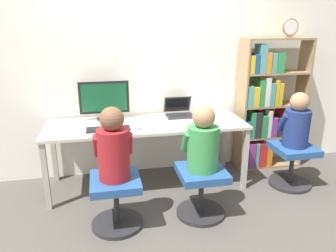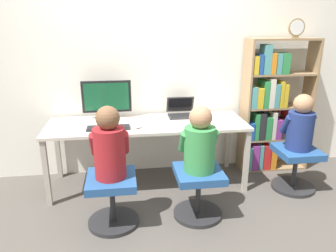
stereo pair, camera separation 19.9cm
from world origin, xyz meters
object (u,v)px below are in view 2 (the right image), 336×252
at_px(office_chair_left, 112,196).
at_px(desk_clock, 297,28).
at_px(desktop_monitor, 107,99).
at_px(bookshelf, 270,111).
at_px(person_near_shelf, 300,125).
at_px(office_chair_right, 198,189).
at_px(person_at_laptop, 200,143).
at_px(person_at_monitor, 109,146).
at_px(laptop, 182,112).
at_px(office_chair_side, 295,165).
at_px(keyboard, 108,128).

bearing_deg(office_chair_left, desk_clock, 22.95).
xyz_separation_m(desktop_monitor, desk_clock, (2.09, -0.08, 0.75)).
bearing_deg(bookshelf, person_near_shelf, -79.64).
distance_m(office_chair_right, bookshelf, 1.47).
relative_size(desktop_monitor, office_chair_right, 1.14).
height_order(person_at_laptop, bookshelf, bookshelf).
relative_size(person_at_monitor, person_at_laptop, 1.06).
xyz_separation_m(bookshelf, person_near_shelf, (0.10, -0.53, -0.02)).
xyz_separation_m(laptop, person_at_monitor, (-0.79, -0.92, -0.01)).
distance_m(laptop, person_at_laptop, 0.90).
xyz_separation_m(desktop_monitor, person_at_monitor, (0.04, -0.94, -0.19)).
xyz_separation_m(laptop, person_at_laptop, (-0.00, -0.90, -0.03)).
relative_size(person_at_laptop, bookshelf, 0.38).
height_order(office_chair_left, desk_clock, desk_clock).
height_order(laptop, office_chair_side, laptop).
bearing_deg(keyboard, office_chair_side, -5.32).
distance_m(person_at_laptop, bookshelf, 1.39).
xyz_separation_m(laptop, office_chair_right, (-0.00, -0.91, -0.49)).
height_order(laptop, person_at_monitor, person_at_monitor).
bearing_deg(person_at_monitor, bookshelf, 26.38).
bearing_deg(desktop_monitor, person_near_shelf, -15.61).
bearing_deg(laptop, office_chair_left, -130.43).
bearing_deg(desk_clock, keyboard, -171.89).
bearing_deg(person_at_monitor, office_chair_left, -90.00).
xyz_separation_m(office_chair_left, desk_clock, (2.04, 0.86, 1.41)).
bearing_deg(desk_clock, desktop_monitor, 177.73).
distance_m(keyboard, office_chair_right, 1.08).
bearing_deg(desktop_monitor, person_at_laptop, -47.88).
relative_size(office_chair_left, office_chair_side, 1.00).
bearing_deg(bookshelf, desk_clock, -17.24).
bearing_deg(desktop_monitor, office_chair_right, -48.00).
bearing_deg(desktop_monitor, desk_clock, -2.27).
relative_size(office_chair_left, person_at_monitor, 0.74).
bearing_deg(office_chair_side, desktop_monitor, 164.29).
height_order(desktop_monitor, office_chair_right, desktop_monitor).
bearing_deg(office_chair_side, office_chair_left, -168.80).
bearing_deg(office_chair_side, person_at_monitor, -168.92).
distance_m(keyboard, desk_clock, 2.30).
distance_m(desktop_monitor, office_chair_left, 1.16).
xyz_separation_m(person_at_monitor, bookshelf, (1.85, 0.92, -0.01)).
distance_m(laptop, desk_clock, 1.56).
height_order(bookshelf, desk_clock, desk_clock).
relative_size(office_chair_right, office_chair_side, 1.00).
xyz_separation_m(desktop_monitor, office_chair_side, (2.00, -0.56, -0.66)).
distance_m(desk_clock, office_chair_side, 1.49).
bearing_deg(office_chair_right, person_at_laptop, 90.00).
distance_m(laptop, person_near_shelf, 1.28).
distance_m(bookshelf, person_near_shelf, 0.54).
bearing_deg(laptop, person_at_laptop, -90.01).
distance_m(desktop_monitor, person_at_monitor, 0.96).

